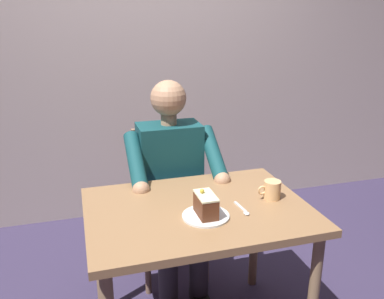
{
  "coord_description": "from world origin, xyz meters",
  "views": [
    {
      "loc": [
        0.5,
        1.61,
        1.58
      ],
      "look_at": [
        -0.0,
        -0.1,
        0.99
      ],
      "focal_mm": 37.73,
      "sensor_mm": 36.0,
      "label": 1
    }
  ],
  "objects": [
    {
      "name": "cafe_rear_panel",
      "position": [
        0.0,
        -1.56,
        1.5
      ],
      "size": [
        6.4,
        0.12,
        3.0
      ],
      "primitive_type": "cube",
      "color": "#B3A19B",
      "rests_on": "ground"
    },
    {
      "name": "dessert_spoon",
      "position": [
        -0.19,
        0.1,
        0.74
      ],
      "size": [
        0.03,
        0.14,
        0.01
      ],
      "color": "silver",
      "rests_on": "dining_table"
    },
    {
      "name": "chair",
      "position": [
        0.0,
        -0.66,
        0.51
      ],
      "size": [
        0.42,
        0.42,
        0.92
      ],
      "color": "brown",
      "rests_on": "ground"
    },
    {
      "name": "cake_slice",
      "position": [
        -0.01,
        0.1,
        0.8
      ],
      "size": [
        0.08,
        0.14,
        0.12
      ],
      "color": "#582D1A",
      "rests_on": "dessert_plate"
    },
    {
      "name": "seated_person",
      "position": [
        0.0,
        -0.48,
        0.65
      ],
      "size": [
        0.53,
        0.58,
        1.24
      ],
      "color": "#134247",
      "rests_on": "ground"
    },
    {
      "name": "dessert_plate",
      "position": [
        -0.01,
        0.1,
        0.74
      ],
      "size": [
        0.21,
        0.21,
        0.01
      ],
      "primitive_type": "cylinder",
      "color": "white",
      "rests_on": "dining_table"
    },
    {
      "name": "dining_table",
      "position": [
        0.0,
        0.0,
        0.64
      ],
      "size": [
        1.03,
        0.74,
        0.74
      ],
      "color": "olive",
      "rests_on": "ground"
    },
    {
      "name": "coffee_cup",
      "position": [
        -0.37,
        0.01,
        0.78
      ],
      "size": [
        0.12,
        0.08,
        0.09
      ],
      "color": "#E0AD73",
      "rests_on": "dining_table"
    }
  ]
}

